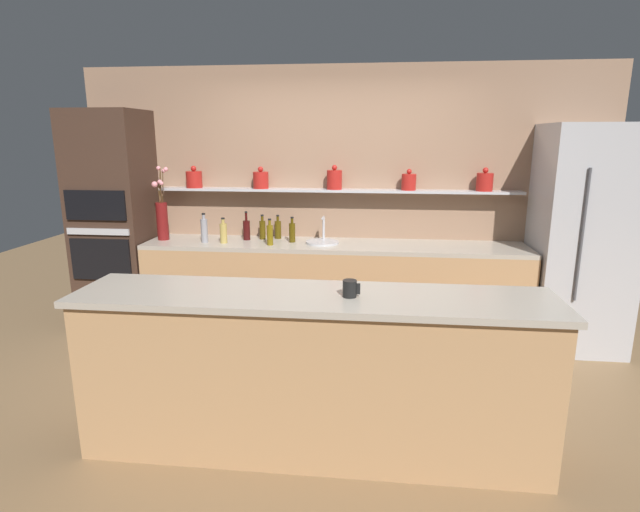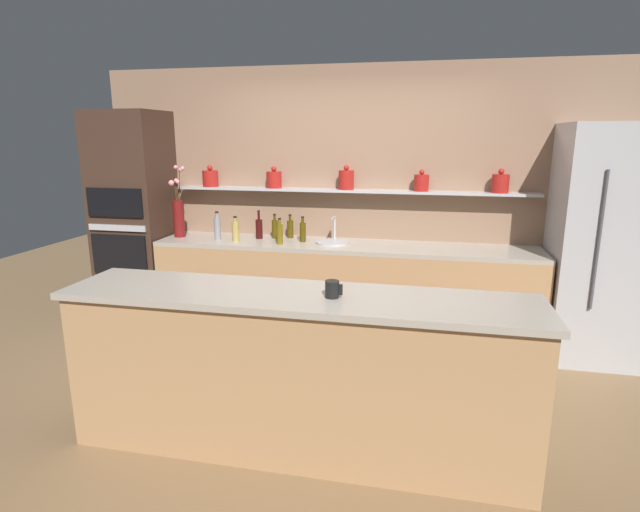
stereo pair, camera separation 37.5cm
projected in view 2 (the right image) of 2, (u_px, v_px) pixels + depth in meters
The scene contains 16 objects.
ground_plane at pixel (320, 395), 3.81m from camera, with size 12.00×12.00×0.00m, color olive.
back_wall_unit at pixel (354, 200), 5.03m from camera, with size 5.20×0.28×2.60m.
back_counter_unit at pixel (343, 290), 4.90m from camera, with size 3.67×0.62×0.92m.
island_counter at pixel (297, 373), 3.05m from camera, with size 2.84×0.61×1.02m.
refrigerator at pixel (602, 245), 4.27m from camera, with size 0.79×0.73×2.04m.
oven_tower at pixel (135, 219), 5.20m from camera, with size 0.70×0.64×2.18m.
flower_vase at pixel (178, 214), 5.08m from camera, with size 0.13×0.15×0.72m.
sink_fixture at pixel (332, 241), 4.81m from camera, with size 0.32×0.32×0.25m.
bottle_oil_0 at pixel (275, 228), 5.04m from camera, with size 0.06×0.06×0.25m.
bottle_wine_1 at pixel (259, 228), 5.02m from camera, with size 0.07×0.07×0.29m.
bottle_oil_2 at pixel (290, 229), 5.06m from camera, with size 0.06×0.06×0.24m.
bottle_oil_3 at pixel (303, 232), 4.87m from camera, with size 0.06×0.06×0.25m.
bottle_oil_4 at pixel (280, 234), 4.76m from camera, with size 0.06×0.06×0.25m.
bottle_spirit_5 at pixel (236, 231), 4.89m from camera, with size 0.07×0.07×0.25m.
bottle_spirit_6 at pixel (217, 228), 4.94m from camera, with size 0.07×0.07×0.29m.
coffee_mug at pixel (332, 289), 2.85m from camera, with size 0.10×0.08×0.10m.
Camera 2 is at (0.73, -3.39, 1.92)m, focal length 28.00 mm.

